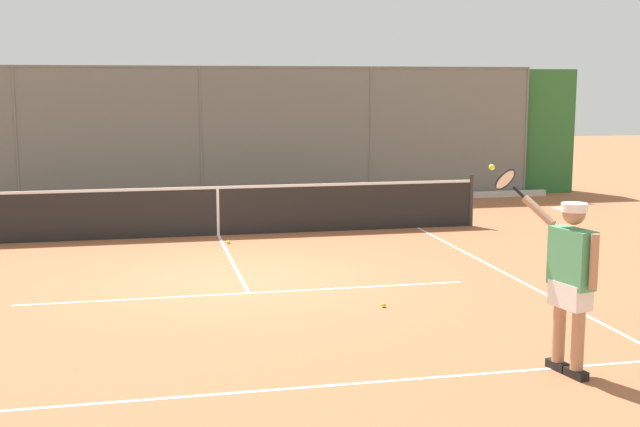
{
  "coord_description": "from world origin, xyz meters",
  "views": [
    {
      "loc": [
        1.41,
        12.18,
        2.93
      ],
      "look_at": [
        -1.1,
        0.49,
        1.05
      ],
      "focal_mm": 46.8,
      "sensor_mm": 36.0,
      "label": 1
    }
  ],
  "objects": [
    {
      "name": "ground_plane",
      "position": [
        0.0,
        0.0,
        0.0
      ],
      "size": [
        60.0,
        60.0,
        0.0
      ],
      "primitive_type": "plane",
      "color": "#A8603D"
    },
    {
      "name": "court_line_markings",
      "position": [
        0.0,
        1.18,
        0.0
      ],
      "size": [
        8.17,
        8.4,
        0.01
      ],
      "color": "white",
      "rests_on": "ground"
    },
    {
      "name": "fence_backdrop",
      "position": [
        0.0,
        -8.61,
        1.63
      ],
      "size": [
        19.82,
        1.37,
        3.33
      ],
      "color": "slate",
      "rests_on": "ground"
    },
    {
      "name": "tennis_net",
      "position": [
        0.0,
        -3.78,
        0.49
      ],
      "size": [
        10.5,
        0.09,
        1.07
      ],
      "color": "#2D2D2D",
      "rests_on": "ground"
    },
    {
      "name": "tennis_player",
      "position": [
        -2.74,
        4.74,
        1.05
      ],
      "size": [
        0.69,
        1.36,
        2.06
      ],
      "rotation": [
        0.0,
        0.0,
        -1.35
      ],
      "color": "black",
      "rests_on": "ground"
    },
    {
      "name": "tennis_ball_near_net",
      "position": [
        -0.1,
        -2.89,
        0.03
      ],
      "size": [
        0.07,
        0.07,
        0.07
      ],
      "primitive_type": "sphere",
      "color": "#C1D138",
      "rests_on": "ground"
    },
    {
      "name": "tennis_ball_mid_court",
      "position": [
        -1.65,
        1.93,
        0.03
      ],
      "size": [
        0.07,
        0.07,
        0.07
      ],
      "primitive_type": "sphere",
      "color": "#CCDB33",
      "rests_on": "ground"
    }
  ]
}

